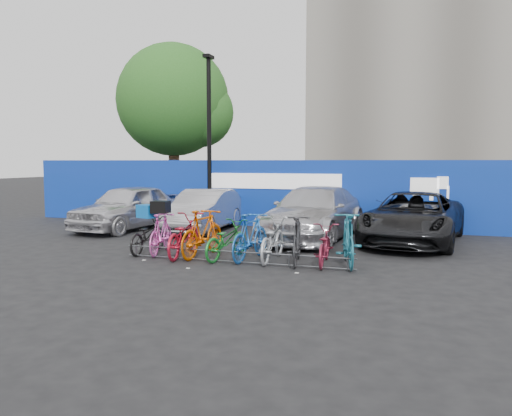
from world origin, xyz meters
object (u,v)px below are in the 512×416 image
at_px(bike_rack, 235,257).
at_px(bike_0, 148,235).
at_px(car_1, 204,210).
at_px(bike_6, 272,240).
at_px(car_2, 314,213).
at_px(bike_9, 348,240).
at_px(bike_3, 203,233).
at_px(tree, 178,103).
at_px(bike_2, 183,236).
at_px(car_0, 128,207).
at_px(bike_1, 161,233).
at_px(car_3, 414,218).
at_px(bike_8, 324,245).
at_px(bike_4, 226,240).
at_px(bike_7, 297,240).
at_px(lamppost, 209,136).
at_px(bike_5, 250,237).

xyz_separation_m(bike_rack, bike_0, (-2.62, 0.61, 0.29)).
relative_size(car_1, bike_6, 2.23).
xyz_separation_m(car_2, bike_9, (1.55, -3.76, -0.19)).
height_order(bike_3, bike_9, bike_9).
bearing_deg(bike_rack, bike_6, 39.44).
distance_m(tree, bike_2, 12.37).
relative_size(car_0, bike_1, 2.62).
relative_size(bike_0, bike_2, 0.87).
height_order(car_3, bike_1, car_3).
bearing_deg(car_2, bike_9, -60.99).
xyz_separation_m(bike_2, bike_9, (4.04, 0.16, 0.07)).
bearing_deg(bike_2, tree, -68.26).
height_order(car_3, bike_9, car_3).
xyz_separation_m(bike_6, bike_8, (1.25, -0.08, -0.06)).
bearing_deg(bike_4, car_3, -126.21).
bearing_deg(car_1, bike_8, -42.68).
distance_m(car_0, bike_7, 7.96).
relative_size(car_2, bike_4, 3.06).
distance_m(tree, car_0, 7.73).
xyz_separation_m(bike_0, bike_6, (3.35, -0.01, 0.05)).
xyz_separation_m(bike_1, bike_3, (1.18, -0.04, 0.07)).
xyz_separation_m(tree, bike_3, (5.74, -10.12, -4.48)).
distance_m(car_3, bike_9, 4.02).
bearing_deg(bike_7, car_2, -93.17).
xyz_separation_m(car_1, bike_8, (4.86, -4.23, -0.26)).
distance_m(lamppost, car_1, 2.87).
distance_m(car_3, bike_4, 5.80).
bearing_deg(bike_7, lamppost, -59.49).
bearing_deg(bike_3, bike_1, 4.25).
bearing_deg(bike_5, bike_4, 14.53).
bearing_deg(bike_8, bike_1, -5.02).
bearing_deg(car_3, car_1, -175.16).
height_order(car_0, car_2, car_2).
bearing_deg(bike_0, bike_9, 178.83).
height_order(car_0, bike_4, car_0).
xyz_separation_m(bike_rack, car_1, (-2.87, 4.75, 0.54)).
bearing_deg(bike_3, bike_7, -175.70).
bearing_deg(bike_8, bike_2, -2.64).
xyz_separation_m(tree, bike_1, (4.56, -10.08, -4.54)).
distance_m(lamppost, bike_0, 6.11).
xyz_separation_m(car_0, bike_5, (5.78, -3.81, -0.22)).
distance_m(car_2, car_3, 2.92).
bearing_deg(bike_rack, bike_9, 12.98).
bearing_deg(lamppost, car_3, -12.96).
distance_m(car_1, bike_8, 6.44).
xyz_separation_m(bike_8, bike_9, (0.55, 0.06, 0.15)).
height_order(tree, bike_6, tree).
distance_m(bike_rack, car_1, 5.58).
bearing_deg(bike_4, bike_2, 12.94).
bearing_deg(bike_2, bike_6, 179.10).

